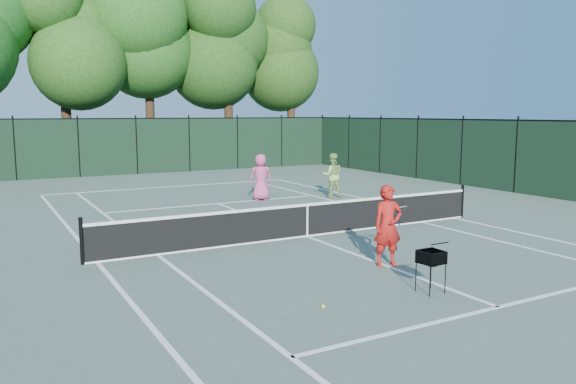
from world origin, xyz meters
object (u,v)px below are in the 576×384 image
ball_hopper (431,257)px  loose_ball_midcourt (323,307)px  player_pink (261,177)px  player_green (332,175)px  coach (388,226)px

ball_hopper → loose_ball_midcourt: ball_hopper is taller
player_pink → player_green: (2.79, -0.73, -0.01)m
coach → player_pink: (1.73, 9.70, -0.00)m
ball_hopper → player_pink: bearing=68.2°
player_green → player_pink: bearing=7.2°
player_pink → player_green: bearing=-177.2°
coach → ball_hopper: coach is taller
player_pink → ball_hopper: bearing=96.5°
player_green → ball_hopper: player_green is taller
player_green → loose_ball_midcourt: size_ratio=25.71×
player_pink → loose_ball_midcourt: size_ratio=26.15×
ball_hopper → loose_ball_midcourt: size_ratio=11.72×
coach → player_green: 10.05m
player_pink → player_green: 2.88m
coach → player_pink: bearing=93.8°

